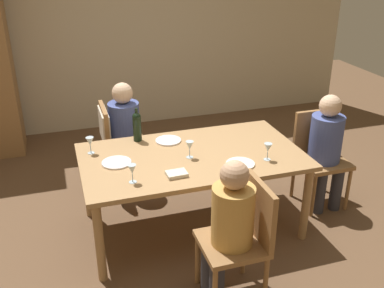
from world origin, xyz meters
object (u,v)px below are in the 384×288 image
Objects in this scene: wine_bottle_tall_green at (137,126)px; wine_glass_centre at (190,146)px; person_woman_host at (127,129)px; wine_glass_far at (132,170)px; dinner_plate_guest_right at (117,163)px; chair_right_end at (319,151)px; chair_far_left at (113,136)px; dinner_plate_host at (168,140)px; person_man_guest at (327,144)px; wine_glass_near_left at (268,148)px; dinner_plate_guest_left at (240,164)px; person_man_bearded at (229,223)px; wine_glass_near_right at (90,142)px; chair_near at (243,233)px; dining_table at (192,162)px.

wine_bottle_tall_green reaches higher than wine_glass_centre.
wine_glass_far is at bearing -8.02° from person_woman_host.
chair_right_end is at bearing 1.58° from dinner_plate_guest_right.
chair_far_left reaches higher than dinner_plate_host.
person_man_guest is 0.82m from wine_glass_near_left.
wine_glass_far is at bearing -124.81° from dinner_plate_host.
wine_glass_near_left is at bearing -14.62° from dinner_plate_guest_right.
wine_glass_far is at bearing -79.05° from dinner_plate_guest_right.
dinner_plate_guest_left is at bearing -176.61° from wine_glass_near_left.
wine_glass_far is at bearing 42.54° from person_man_bearded.
person_man_guest is (1.35, 0.89, 0.01)m from person_man_bearded.
person_woman_host is 4.89× the size of dinner_plate_host.
person_man_guest is at bearing -8.39° from wine_glass_near_right.
wine_bottle_tall_green is at bearing 1.94° from person_woman_host.
chair_near is 1.60m from chair_right_end.
person_woman_host reaches higher than person_man_guest.
wine_glass_centre is 0.45m from dinner_plate_guest_left.
chair_far_left is at bearing 132.99° from wine_glass_near_left.
wine_glass_centre is 0.61× the size of dinner_plate_guest_right.
wine_glass_near_left is (0.57, -0.28, 0.18)m from dining_table.
dining_table is 1.00m from person_woman_host.
dinner_plate_host is at bearing 4.39° from person_man_bearded.
wine_glass_near_left is (-0.76, -0.26, 0.18)m from person_man_guest.
dinner_plate_guest_right is (-0.61, 0.08, -0.10)m from wine_glass_centre.
person_man_guest is at bearing -13.88° from dinner_plate_host.
chair_near is 1.53m from person_man_guest.
wine_glass_near_right is at bearing 124.77° from dinner_plate_guest_right.
dinner_plate_host is (-1.45, 0.25, 0.21)m from chair_right_end.
person_woman_host reaches higher than dinner_plate_guest_left.
person_man_guest is at bearing 63.30° from chair_far_left.
person_man_guest is at bearing 18.82° from wine_glass_near_left.
chair_far_left is (-0.55, 0.92, -0.07)m from dining_table.
wine_bottle_tall_green is at bearing 75.82° from wine_glass_far.
person_man_bearded is at bearing 33.41° from person_man_guest.
chair_near reaches higher than dinner_plate_guest_right.
dining_table is 12.72× the size of wine_glass_far.
chair_far_left is 0.16m from person_woman_host.
dinner_plate_guest_left is at bearing 1.34° from wine_glass_far.
dinner_plate_guest_right is at bearing -122.72° from wine_bottle_tall_green.
chair_right_end is 1.92m from person_woman_host.
wine_bottle_tall_green is (-0.36, 1.35, 0.23)m from person_man_bearded.
wine_glass_centre is at bearing 26.88° from wine_glass_far.
dinner_plate_guest_left is (0.35, 0.62, 0.10)m from person_man_bearded.
person_woman_host reaches higher than person_man_bearded.
wine_bottle_tall_green reaches higher than dinner_plate_guest_right.
wine_glass_near_right is at bearing 160.50° from dining_table.
dining_table is 0.62m from wine_bottle_tall_green.
dinner_plate_host is at bearing -9.60° from chair_right_end.
dinner_plate_host is at bearing 36.17° from chair_far_left.
wine_glass_near_left is 1.26m from dinner_plate_guest_right.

